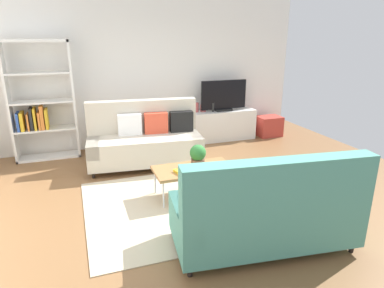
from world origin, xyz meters
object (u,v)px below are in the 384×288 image
at_px(tv_console, 222,125).
at_px(tv, 224,96).
at_px(vase_0, 196,107).
at_px(bottle_0, 213,107).
at_px(couch_beige, 145,140).
at_px(vase_1, 203,108).
at_px(potted_plant, 198,155).
at_px(table_book_0, 184,171).
at_px(bookshelf, 40,106).
at_px(couch_green, 265,211).
at_px(storage_trunk, 269,126).
at_px(coffee_table, 194,170).

distance_m(tv_console, tv, 0.63).
height_order(vase_0, bottle_0, vase_0).
relative_size(couch_beige, vase_1, 14.14).
xyz_separation_m(tv, potted_plant, (-1.42, -2.26, -0.37)).
bearing_deg(couch_beige, vase_1, -140.35).
height_order(vase_0, vase_1, vase_0).
bearing_deg(table_book_0, bookshelf, 127.28).
distance_m(bookshelf, bottle_0, 3.30).
height_order(couch_green, bookshelf, bookshelf).
distance_m(table_book_0, vase_1, 2.79).
bearing_deg(storage_trunk, bottle_0, 177.45).
distance_m(table_book_0, bottle_0, 2.80).
height_order(table_book_0, vase_1, vase_1).
bearing_deg(bottle_0, tv_console, 9.25).
bearing_deg(couch_green, potted_plant, 104.46).
bearing_deg(coffee_table, potted_plant, 34.28).
xyz_separation_m(potted_plant, vase_0, (0.84, 2.33, 0.16)).
height_order(couch_beige, vase_1, couch_beige).
bearing_deg(coffee_table, bookshelf, 130.87).
relative_size(tv_console, potted_plant, 4.54).
bearing_deg(bottle_0, coffee_table, -118.64).
relative_size(storage_trunk, bottle_0, 2.81).
bearing_deg(vase_1, couch_green, -101.82).
bearing_deg(bottle_0, vase_1, 153.99).
height_order(coffee_table, table_book_0, table_book_0).
height_order(bookshelf, vase_0, bookshelf).
bearing_deg(couch_green, bookshelf, 128.61).
bearing_deg(vase_0, couch_beige, -143.38).
bearing_deg(tv_console, tv, -90.00).
xyz_separation_m(storage_trunk, table_book_0, (-2.77, -2.34, 0.22)).
height_order(potted_plant, vase_1, vase_1).
xyz_separation_m(tv, table_book_0, (-1.67, -2.42, -0.51)).
bearing_deg(vase_1, vase_0, 180.00).
xyz_separation_m(tv, bookshelf, (-3.54, 0.04, 0.03)).
bearing_deg(couch_green, vase_0, 87.47).
relative_size(tv, storage_trunk, 1.92).
xyz_separation_m(tv_console, tv, (0.00, -0.02, 0.63)).
bearing_deg(coffee_table, tv_console, 57.31).
xyz_separation_m(tv, bottle_0, (-0.25, -0.02, -0.22)).
bearing_deg(storage_trunk, vase_0, 174.90).
xyz_separation_m(table_book_0, vase_0, (1.09, 2.49, 0.30)).
xyz_separation_m(bookshelf, storage_trunk, (4.64, -0.12, -0.76)).
bearing_deg(couch_beige, tv_console, -148.05).
relative_size(coffee_table, bottle_0, 5.94).
bearing_deg(tv_console, bookshelf, 179.68).
bearing_deg(storage_trunk, couch_beige, -164.68).
relative_size(tv, bookshelf, 0.48).
height_order(tv_console, vase_1, vase_1).
relative_size(tv, table_book_0, 4.17).
xyz_separation_m(vase_0, bottle_0, (0.33, -0.09, -0.00)).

